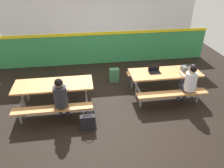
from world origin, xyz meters
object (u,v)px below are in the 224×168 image
(backpack_dark, at_px, (114,75))
(tote_bag_bright, at_px, (88,122))
(laptop_dark, at_px, (154,71))
(toolbox_grey, at_px, (188,68))
(picnic_table_left, at_px, (54,90))
(student_nearer, at_px, (61,96))
(picnic_table_right, at_px, (165,77))
(student_further, at_px, (189,82))

(backpack_dark, distance_m, tote_bag_bright, 2.41)
(laptop_dark, relative_size, toolbox_grey, 0.80)
(picnic_table_left, height_order, tote_bag_bright, picnic_table_left)
(toolbox_grey, bearing_deg, student_nearer, -167.16)
(picnic_table_right, height_order, student_further, student_further)
(picnic_table_left, xyz_separation_m, tote_bag_bright, (0.78, -0.94, -0.38))
(picnic_table_left, distance_m, tote_bag_bright, 1.28)
(picnic_table_left, relative_size, picnic_table_right, 1.00)
(tote_bag_bright, bearing_deg, backpack_dark, 66.37)
(toolbox_grey, bearing_deg, backpack_dark, 151.77)
(student_nearer, distance_m, student_further, 3.25)
(student_further, bearing_deg, toolbox_grey, 67.97)
(picnic_table_right, relative_size, tote_bag_bright, 4.56)
(student_nearer, bearing_deg, laptop_dark, 18.38)
(picnic_table_right, bearing_deg, toolbox_grey, -0.18)
(picnic_table_left, xyz_separation_m, picnic_table_right, (3.01, 0.24, 0.00))
(student_further, bearing_deg, picnic_table_right, 128.33)
(picnic_table_right, distance_m, backpack_dark, 1.67)
(student_nearer, relative_size, student_further, 1.00)
(student_further, distance_m, toolbox_grey, 0.61)
(student_further, distance_m, tote_bag_bright, 2.79)
(backpack_dark, bearing_deg, tote_bag_bright, -113.63)
(toolbox_grey, xyz_separation_m, tote_bag_bright, (-2.90, -1.17, -0.62))
(laptop_dark, bearing_deg, student_nearer, -161.62)
(picnic_table_right, bearing_deg, picnic_table_left, -175.53)
(picnic_table_left, xyz_separation_m, toolbox_grey, (3.68, 0.23, 0.24))
(toolbox_grey, distance_m, tote_bag_bright, 3.19)
(backpack_dark, bearing_deg, student_nearer, -130.11)
(student_further, bearing_deg, backpack_dark, 136.96)
(backpack_dark, bearing_deg, student_further, -43.04)
(student_nearer, distance_m, laptop_dark, 2.64)
(picnic_table_right, height_order, laptop_dark, laptop_dark)
(picnic_table_right, xyz_separation_m, student_nearer, (-2.80, -0.79, 0.13))
(picnic_table_left, height_order, student_further, student_further)
(laptop_dark, height_order, tote_bag_bright, laptop_dark)
(student_nearer, bearing_deg, tote_bag_bright, -33.73)
(picnic_table_left, xyz_separation_m, backpack_dark, (1.75, 1.27, -0.36))
(picnic_table_right, height_order, backpack_dark, picnic_table_right)
(picnic_table_right, bearing_deg, backpack_dark, 140.71)
(student_further, xyz_separation_m, laptop_dark, (-0.74, 0.60, 0.08))
(toolbox_grey, relative_size, tote_bag_bright, 0.93)
(toolbox_grey, bearing_deg, tote_bag_bright, -157.96)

